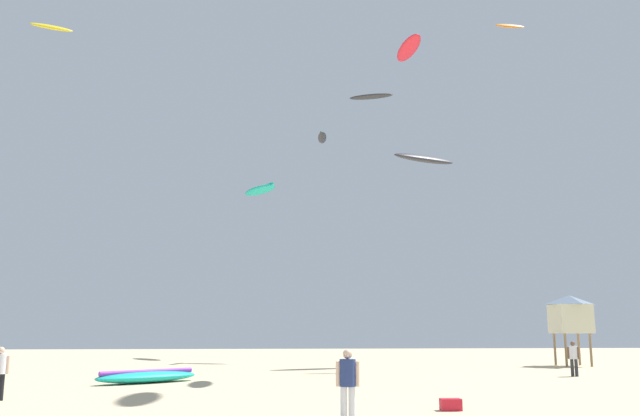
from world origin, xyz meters
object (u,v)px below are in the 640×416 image
(kite_aloft_0, at_px, (322,138))
(kite_aloft_4, at_px, (260,190))
(kite_aloft_8, at_px, (371,97))
(kite_aloft_9, at_px, (51,27))
(kite_grounded_near, at_px, (147,377))
(lifeguard_tower, at_px, (570,314))
(kite_aloft_7, at_px, (409,48))
(person_left, at_px, (574,356))
(cooler_box, at_px, (451,405))
(person_foreground, at_px, (348,380))
(kite_aloft_6, at_px, (424,159))
(kite_aloft_1, at_px, (510,26))
(person_midground, at_px, (0,369))

(kite_aloft_0, bearing_deg, kite_aloft_4, 131.99)
(kite_aloft_0, distance_m, kite_aloft_8, 5.36)
(kite_aloft_9, bearing_deg, kite_grounded_near, -52.10)
(lifeguard_tower, height_order, kite_aloft_7, kite_aloft_7)
(person_left, relative_size, kite_grounded_near, 0.37)
(lifeguard_tower, xyz_separation_m, cooler_box, (-12.94, -20.26, -2.89))
(person_foreground, bearing_deg, kite_aloft_6, 169.10)
(person_left, bearing_deg, kite_aloft_1, 21.75)
(kite_aloft_1, height_order, kite_aloft_8, kite_aloft_1)
(person_midground, xyz_separation_m, kite_aloft_8, (15.98, 26.12, 18.84))
(kite_aloft_4, bearing_deg, cooler_box, -79.98)
(lifeguard_tower, relative_size, kite_aloft_7, 1.20)
(cooler_box, distance_m, kite_aloft_9, 35.25)
(cooler_box, xyz_separation_m, kite_aloft_7, (2.06, 13.55, 16.48))
(person_left, height_order, kite_aloft_1, kite_aloft_1)
(person_foreground, bearing_deg, kite_aloft_1, 156.61)
(kite_grounded_near, xyz_separation_m, kite_aloft_8, (12.55, 19.73, 19.54))
(kite_aloft_1, bearing_deg, kite_grounded_near, -152.21)
(kite_aloft_1, bearing_deg, kite_aloft_8, 130.79)
(kite_aloft_4, xyz_separation_m, kite_aloft_6, (10.66, -12.20, -0.35))
(kite_aloft_6, bearing_deg, kite_aloft_4, 131.15)
(person_midground, height_order, lifeguard_tower, lifeguard_tower)
(kite_grounded_near, xyz_separation_m, kite_aloft_6, (14.67, 11.85, 12.58))
(person_midground, distance_m, kite_aloft_6, 28.32)
(kite_aloft_0, distance_m, kite_aloft_9, 19.68)
(kite_aloft_7, height_order, kite_aloft_8, kite_aloft_8)
(kite_aloft_4, bearing_deg, kite_aloft_7, -68.44)
(person_foreground, relative_size, kite_aloft_0, 0.66)
(person_left, distance_m, kite_aloft_6, 15.95)
(kite_aloft_1, bearing_deg, kite_aloft_6, 168.58)
(kite_aloft_7, distance_m, kite_aloft_9, 22.81)
(kite_aloft_8, bearing_deg, kite_aloft_9, -159.07)
(kite_aloft_1, relative_size, kite_aloft_4, 0.45)
(person_midground, xyz_separation_m, cooler_box, (13.43, -3.47, -0.80))
(kite_aloft_0, bearing_deg, kite_grounded_near, -114.77)
(kite_grounded_near, bearing_deg, lifeguard_tower, 24.38)
(cooler_box, distance_m, kite_aloft_0, 32.90)
(cooler_box, distance_m, kite_aloft_6, 25.58)
(person_foreground, distance_m, lifeguard_tower, 27.71)
(cooler_box, bearing_deg, kite_aloft_0, 92.60)
(person_midground, bearing_deg, kite_aloft_9, -179.12)
(cooler_box, relative_size, kite_aloft_1, 0.27)
(person_foreground, distance_m, kite_grounded_near, 13.95)
(kite_aloft_8, bearing_deg, kite_grounded_near, -122.46)
(kite_aloft_4, bearing_deg, kite_aloft_8, -26.90)
(kite_aloft_1, distance_m, kite_aloft_9, 29.30)
(kite_aloft_9, bearing_deg, kite_aloft_7, -20.41)
(kite_grounded_near, relative_size, lifeguard_tower, 1.03)
(kite_grounded_near, xyz_separation_m, kite_aloft_1, (20.33, 10.71, 21.32))
(person_foreground, relative_size, kite_grounded_near, 0.40)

